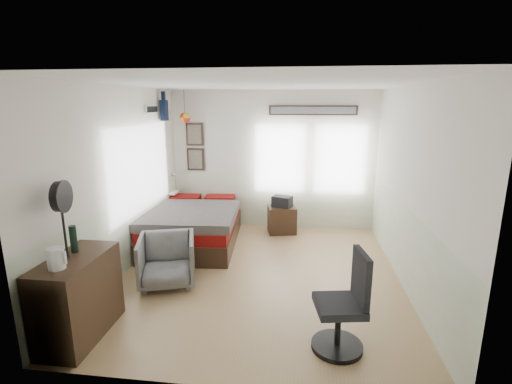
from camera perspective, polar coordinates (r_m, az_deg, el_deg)
ground_plane at (r=5.58m, az=0.53°, el=-12.62°), size 4.00×4.50×0.01m
room_shell at (r=5.27m, az=-0.04°, el=4.34°), size 4.02×4.52×2.71m
wall_decor at (r=7.14m, az=-6.58°, el=10.61°), size 3.55×1.32×1.44m
bed at (r=6.70m, az=-9.54°, el=-5.17°), size 1.63×2.19×0.67m
dresser at (r=4.49m, az=-25.64°, el=-14.38°), size 0.48×1.00×0.90m
armchair at (r=5.33m, az=-13.53°, el=-10.16°), size 0.92×0.94×0.69m
nightstand at (r=7.19m, az=3.99°, el=-4.27°), size 0.59×0.51×0.52m
task_chair at (r=4.00m, az=13.48°, el=-17.33°), size 0.54×0.54×1.05m
kettle at (r=4.08m, az=-28.41°, el=-8.97°), size 0.19×0.16×0.21m
bottle at (r=4.42m, az=-26.28°, el=-6.49°), size 0.07×0.07×0.29m
stand_fan at (r=4.19m, az=-27.78°, el=-0.81°), size 0.13×0.33×0.81m
black_bag at (r=7.09m, az=4.04°, el=-1.47°), size 0.42×0.34×0.21m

